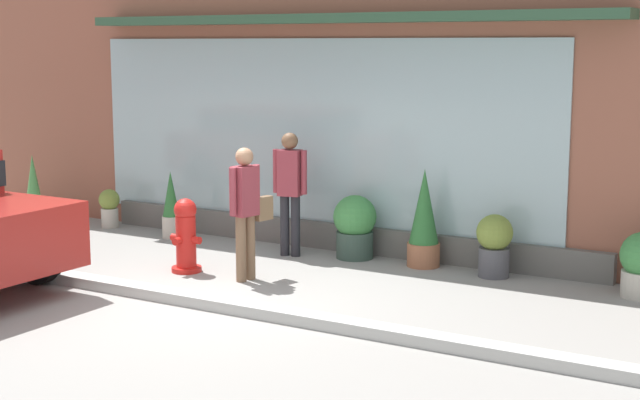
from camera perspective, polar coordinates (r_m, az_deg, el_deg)
ground_plane at (r=10.39m, az=-7.31°, el=-5.97°), size 60.00×60.00×0.00m
curb_strip at (r=10.22m, az=-8.01°, el=-5.89°), size 14.00×0.24×0.12m
storefront at (r=12.69m, az=1.36°, el=7.72°), size 14.00×0.81×4.84m
fire_hydrant at (r=11.56m, az=-8.09°, el=-2.11°), size 0.42×0.40×0.90m
pedestrian_with_handbag at (r=11.00m, az=-4.44°, el=-0.28°), size 0.26×0.63×1.56m
pedestrian_passerby at (r=12.23m, az=-1.82°, el=0.92°), size 0.46×0.25×1.61m
potted_plant_trailing_edge at (r=14.58m, az=-12.56°, el=-0.39°), size 0.31×0.31×0.58m
potted_plant_window_right at (r=11.40m, az=10.45°, el=-2.58°), size 0.43×0.43×0.75m
potted_plant_window_center at (r=13.59m, az=-8.96°, el=-0.38°), size 0.27×0.27×0.96m
potted_plant_by_entrance at (r=15.27m, az=-16.86°, el=0.60°), size 0.32×0.32×1.06m
potted_plant_low_front at (r=12.18m, az=2.11°, el=-1.52°), size 0.56×0.56×0.82m
potted_plant_doorstep at (r=11.77m, az=6.28°, el=-1.20°), size 0.41×0.41×1.22m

